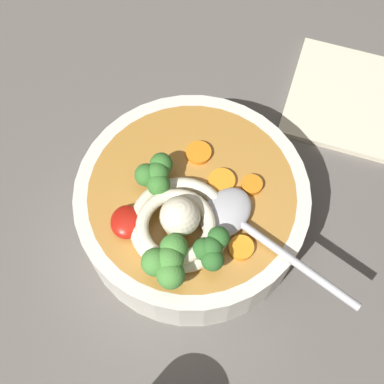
{
  "coord_description": "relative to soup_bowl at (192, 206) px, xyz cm",
  "views": [
    {
      "loc": [
        20.85,
        -3.31,
        58.41
      ],
      "look_at": [
        -2.11,
        -1.11,
        11.17
      ],
      "focal_mm": 48.6,
      "sensor_mm": 36.0,
      "label": 1
    }
  ],
  "objects": [
    {
      "name": "chili_sauce_dollop",
      "position": [
        3.01,
        -6.63,
        4.16
      ],
      "size": [
        3.55,
        3.19,
        1.6
      ],
      "primitive_type": "ellipsoid",
      "color": "#B2190F",
      "rests_on": "soup_bowl"
    },
    {
      "name": "carrot_slice_extra_a",
      "position": [
        -0.82,
        3.12,
        3.64
      ],
      "size": [
        2.75,
        2.75,
        0.55
      ],
      "primitive_type": "cylinder",
      "color": "orange",
      "rests_on": "soup_bowl"
    },
    {
      "name": "soup_spoon",
      "position": [
        3.9,
        4.05,
        4.17
      ],
      "size": [
        14.39,
        14.74,
        1.6
      ],
      "rotation": [
        0.0,
        0.0,
        0.8
      ],
      "color": "#B7B7BC",
      "rests_on": "soup_bowl"
    },
    {
      "name": "broccoli_floret_beside_chili",
      "position": [
        6.97,
        1.35,
        5.44
      ],
      "size": [
        4.2,
        3.61,
        3.32
      ],
      "color": "#7A9E60",
      "rests_on": "soup_bowl"
    },
    {
      "name": "folded_napkin",
      "position": [
        -14.67,
        20.68,
        -3.2
      ],
      "size": [
        19.68,
        18.59,
        0.8
      ],
      "primitive_type": "cube",
      "rotation": [
        0.0,
        0.0,
        -0.41
      ],
      "color": "beige",
      "rests_on": "table_slab"
    },
    {
      "name": "carrot_slice_left",
      "position": [
        -4.34,
        1.29,
        3.65
      ],
      "size": [
        2.68,
        2.68,
        0.56
      ],
      "primitive_type": "cylinder",
      "color": "orange",
      "rests_on": "soup_bowl"
    },
    {
      "name": "broccoli_floret_near_spoon",
      "position": [
        -1.17,
        -3.44,
        5.59
      ],
      "size": [
        4.5,
        3.87,
        3.56
      ],
      "color": "#7A9E60",
      "rests_on": "soup_bowl"
    },
    {
      "name": "soup_bowl",
      "position": [
        0.0,
        0.0,
        0.0
      ],
      "size": [
        24.19,
        24.19,
        6.96
      ],
      "color": "silver",
      "rests_on": "table_slab"
    },
    {
      "name": "broccoli_floret_front",
      "position": [
        7.94,
        -2.98,
        5.9
      ],
      "size": [
        5.11,
        4.39,
        4.04
      ],
      "color": "#7A9E60",
      "rests_on": "soup_bowl"
    },
    {
      "name": "carrot_slice_center",
      "position": [
        6.51,
        4.1,
        3.67
      ],
      "size": [
        2.46,
        2.46,
        0.62
      ],
      "primitive_type": "cylinder",
      "color": "orange",
      "rests_on": "soup_bowl"
    },
    {
      "name": "table_slab",
      "position": [
        2.11,
        1.11,
        -5.7
      ],
      "size": [
        113.07,
        113.07,
        4.2
      ],
      "primitive_type": "cube",
      "color": "#5B5651",
      "rests_on": "ground"
    },
    {
      "name": "carrot_slice_beside_noodles",
      "position": [
        -0.08,
        6.1,
        3.68
      ],
      "size": [
        2.16,
        2.16,
        0.64
      ],
      "primitive_type": "cylinder",
      "color": "orange",
      "rests_on": "soup_bowl"
    },
    {
      "name": "noodle_pile",
      "position": [
        3.79,
        -1.6,
        4.74
      ],
      "size": [
        11.01,
        10.79,
        4.42
      ],
      "color": "beige",
      "rests_on": "soup_bowl"
    }
  ]
}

